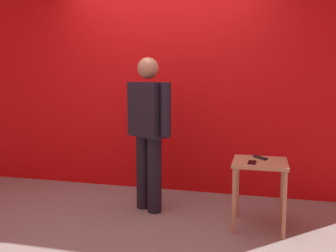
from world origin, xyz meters
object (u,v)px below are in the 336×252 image
Objects in this scene: cell_phone at (252,162)px; tv_remote at (260,158)px; standing_person at (149,126)px; side_table at (260,173)px.

tv_remote reaches higher than cell_phone.
side_table is (1.14, -0.18, -0.38)m from standing_person.
standing_person is 9.45× the size of tv_remote.
tv_remote is at bearing 74.33° from cell_phone.
cell_phone is 0.22m from tv_remote.
cell_phone is at bearing -125.24° from side_table.
side_table is 0.17m from cell_phone.
standing_person is 2.53× the size of side_table.
tv_remote reaches higher than side_table.
tv_remote is at bearing -3.95° from standing_person.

